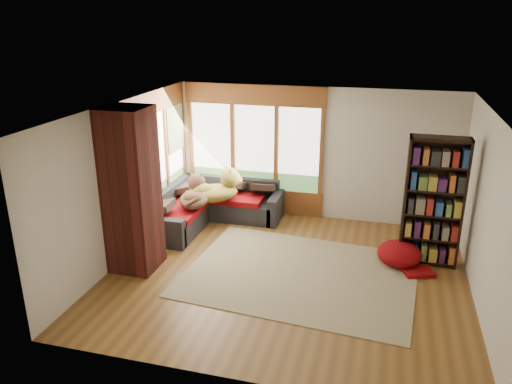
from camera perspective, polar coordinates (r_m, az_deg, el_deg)
The scene contains 17 objects.
floor at distance 7.99m, azimuth 3.50°, elevation -9.36°, with size 5.50×5.50×0.00m, color brown.
ceiling at distance 7.09m, azimuth 3.94°, elevation 9.30°, with size 5.50×5.50×0.00m, color white.
wall_back at distance 9.79m, azimuth 6.64°, elevation 4.34°, with size 5.50×0.04×2.60m, color silver.
wall_front at distance 5.23m, azimuth -1.85°, elevation -9.84°, with size 5.50×0.04×2.60m, color silver.
wall_left at distance 8.38m, azimuth -15.04°, elevation 1.13°, with size 0.04×5.00×2.60m, color silver.
wall_right at distance 7.45m, azimuth 24.91°, elevation -2.44°, with size 0.04×5.00×2.60m, color silver.
windows_back at distance 9.98m, azimuth -0.22°, elevation 5.08°, with size 2.82×0.10×1.90m.
windows_left at distance 9.36m, azimuth -11.32°, elevation 3.69°, with size 0.10×2.62×1.90m.
roller_blind at distance 9.98m, azimuth -9.24°, elevation 7.18°, with size 0.03×0.72×0.90m, color #7A965C.
brick_chimney at distance 7.93m, azimuth -14.07°, elevation 0.14°, with size 0.70×0.70×2.60m, color #471914.
sectional_sofa at distance 9.83m, azimuth -5.64°, elevation -1.67°, with size 2.20×2.20×0.80m.
area_rug at distance 8.00m, azimuth 5.04°, elevation -9.31°, with size 3.51×2.68×0.01m, color beige.
bookshelf at distance 8.36m, azimuth 19.59°, elevation -1.15°, with size 0.91×0.30×2.12m.
pouf at distance 8.50m, azimuth 16.05°, elevation -6.71°, with size 0.71×0.71×0.39m, color maroon.
dog_tan at distance 9.52m, azimuth -4.42°, elevation 0.89°, with size 1.12×1.05×0.55m.
dog_brindle at distance 9.35m, azimuth -7.02°, elevation 0.20°, with size 0.69×0.94×0.48m.
throw_pillows at distance 9.69m, azimuth -5.12°, elevation 1.04°, with size 1.98×1.68×0.45m.
Camera 1 is at (1.34, -6.85, 3.89)m, focal length 35.00 mm.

